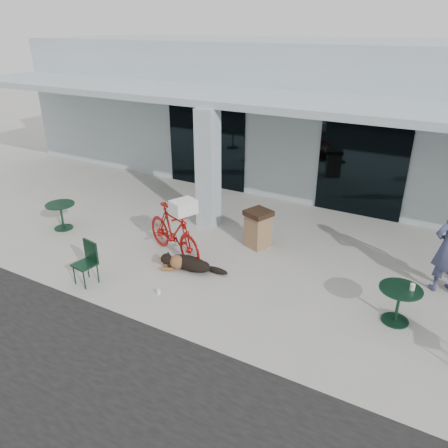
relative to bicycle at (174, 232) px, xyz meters
The scene contains 15 objects.
ground 1.48m from the bicycle, 17.22° to the right, with size 80.00×80.00×0.00m, color #AFABA5.
building 8.36m from the bicycle, 80.95° to the left, with size 22.00×7.00×4.50m, color #ACBBC3.
storefront_glass_left 5.02m from the bicycle, 112.63° to the left, with size 2.80×0.06×2.70m, color black.
storefront_glass_right 5.57m from the bicycle, 55.99° to the left, with size 2.40×0.06×2.70m, color black.
column 2.13m from the bicycle, 96.29° to the left, with size 0.50×0.50×3.12m, color #ACBBC3.
overhang 4.32m from the bicycle, 68.03° to the left, with size 22.00×2.80×0.18m, color #ACBBC3.
bicycle is the anchor object (origin of this frame).
laundry_basket 0.89m from the bicycle, 21.78° to the right, with size 0.52×0.39×0.31m, color white.
dog 0.90m from the bicycle, 29.47° to the right, with size 1.17×0.39×0.39m, color black, non-canonical shape.
cup_near_dog 1.73m from the bicycle, 66.31° to the right, with size 0.08×0.08×0.10m, color white.
cafe_table_near 3.48m from the bicycle, behind, with size 0.75×0.75×0.70m, color #123622, non-canonical shape.
cafe_chair_near 2.11m from the bicycle, 115.58° to the right, with size 0.42×0.46×0.93m, color #123622, non-canonical shape.
cafe_table_far 4.99m from the bicycle, ahead, with size 0.76×0.76×0.71m, color #123622, non-canonical shape.
cup_on_table 5.16m from the bicycle, ahead, with size 0.09×0.09×0.12m, color white.
trash_receptacle 2.05m from the bicycle, 43.20° to the left, with size 0.55×0.55×0.94m, color #896747, non-canonical shape.
Camera 1 is at (4.17, -6.92, 4.98)m, focal length 35.00 mm.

